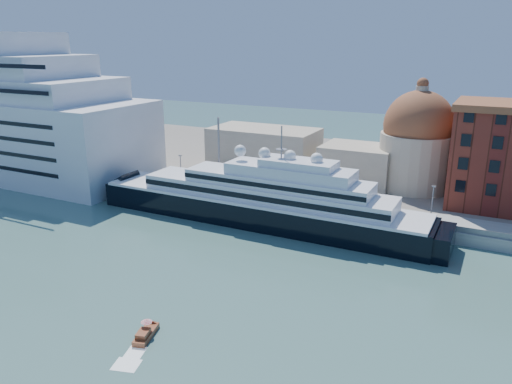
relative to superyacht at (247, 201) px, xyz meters
The scene contains 9 objects.
ground 24.48m from the superyacht, 72.64° to the right, with size 400.00×400.00×0.00m, color #396359.
quay 13.50m from the superyacht, 56.85° to the left, with size 180.00×10.00×2.50m, color gray.
land 52.60m from the superyacht, 82.13° to the left, with size 260.00×72.00×2.00m, color slate.
quay_fence 9.77m from the superyacht, 42.14° to the left, with size 180.00×0.10×1.20m, color slate.
superyacht is the anchor object (origin of this frame).
service_barge 27.68m from the superyacht, behind, with size 10.94×6.73×2.34m.
water_taxi 47.03m from the superyacht, 79.02° to the right, with size 3.11×5.53×2.49m.
church 37.86m from the superyacht, 68.64° to the left, with size 66.00×18.00×25.50m.
lamp_posts 12.10m from the superyacht, 120.59° to the left, with size 120.80×2.40×18.00m.
Camera 1 is at (40.93, -68.12, 38.10)m, focal length 35.00 mm.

